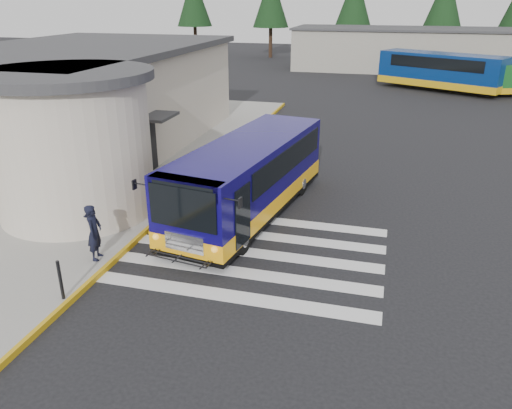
% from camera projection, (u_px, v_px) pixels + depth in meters
% --- Properties ---
extents(ground, '(140.00, 140.00, 0.00)m').
position_uv_depth(ground, '(270.00, 243.00, 15.55)').
color(ground, black).
rests_on(ground, ground).
extents(sidewalk, '(10.00, 34.00, 0.15)m').
position_uv_depth(sidewalk, '(87.00, 175.00, 21.24)').
color(sidewalk, gray).
rests_on(sidewalk, ground).
extents(curb_strip, '(0.12, 34.00, 0.16)m').
position_uv_depth(curb_strip, '(196.00, 185.00, 20.05)').
color(curb_strip, '#C79712').
rests_on(curb_strip, ground).
extents(station_building, '(12.70, 18.70, 4.80)m').
position_uv_depth(station_building, '(80.00, 101.00, 23.31)').
color(station_building, '#BEB3A1').
rests_on(station_building, ground).
extents(crosswalk, '(8.00, 5.35, 0.01)m').
position_uv_depth(crosswalk, '(248.00, 252.00, 14.96)').
color(crosswalk, silver).
rests_on(crosswalk, ground).
extents(depot_building, '(26.40, 8.40, 4.20)m').
position_uv_depth(depot_building, '(424.00, 50.00, 50.74)').
color(depot_building, gray).
rests_on(depot_building, ground).
extents(tree_line, '(58.40, 4.40, 10.00)m').
position_uv_depth(tree_line, '(429.00, 0.00, 56.01)').
color(tree_line, black).
rests_on(tree_line, ground).
extents(transit_bus, '(4.16, 9.44, 2.59)m').
position_uv_depth(transit_bus, '(249.00, 180.00, 17.17)').
color(transit_bus, '#0E0756').
rests_on(transit_bus, ground).
extents(pedestrian_a, '(0.51, 0.67, 1.65)m').
position_uv_depth(pedestrian_a, '(94.00, 232.00, 14.00)').
color(pedestrian_a, black).
rests_on(pedestrian_a, sidewalk).
extents(pedestrian_b, '(0.83, 0.92, 1.55)m').
position_uv_depth(pedestrian_b, '(88.00, 214.00, 15.33)').
color(pedestrian_b, black).
rests_on(pedestrian_b, sidewalk).
extents(bollard, '(0.09, 0.09, 1.06)m').
position_uv_depth(bollard, '(60.00, 280.00, 12.20)').
color(bollard, black).
rests_on(bollard, sidewalk).
extents(far_bus_a, '(9.97, 7.11, 2.54)m').
position_uv_depth(far_bus_a, '(442.00, 70.00, 39.99)').
color(far_bus_a, navy).
rests_on(far_bus_a, ground).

